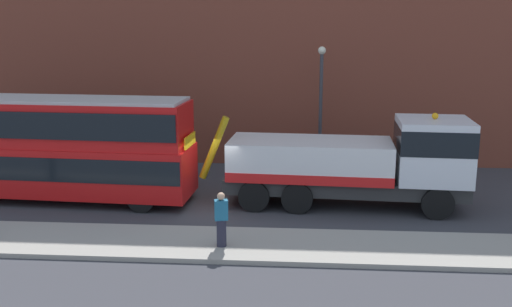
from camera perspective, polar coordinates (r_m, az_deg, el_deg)
ground_plane at (r=22.52m, az=-4.68°, el=-5.05°), size 120.00×120.00×0.00m
near_kerb at (r=18.59m, az=-6.68°, el=-8.75°), size 60.00×2.80×0.15m
recovery_tow_truck at (r=22.13m, az=9.94°, el=-0.78°), size 10.21×3.18×3.67m
double_decker_bus at (r=23.93m, az=-19.41°, el=0.85°), size 11.15×3.21×4.06m
pedestrian_bystander at (r=17.81m, az=-3.43°, el=-6.55°), size 0.45×0.36×1.71m
street_lamp at (r=26.61m, az=6.38°, el=5.33°), size 0.36×0.36×5.83m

